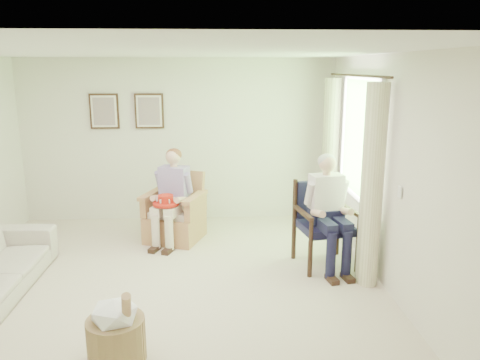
{
  "coord_description": "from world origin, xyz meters",
  "views": [
    {
      "loc": [
        0.59,
        -4.76,
        2.45
      ],
      "look_at": [
        0.9,
        1.04,
        1.05
      ],
      "focal_mm": 35.0,
      "sensor_mm": 36.0,
      "label": 1
    }
  ],
  "objects_px": {
    "wicker_armchair": "(175,218)",
    "person_wicker": "(173,191)",
    "hatbox": "(116,330)",
    "red_hat": "(166,201)",
    "wood_armchair": "(324,220)",
    "person_dark": "(328,204)"
  },
  "relations": [
    {
      "from": "hatbox",
      "to": "person_dark",
      "type": "bearing_deg",
      "value": 39.12
    },
    {
      "from": "wood_armchair",
      "to": "hatbox",
      "type": "relative_size",
      "value": 1.43
    },
    {
      "from": "wood_armchair",
      "to": "red_hat",
      "type": "bearing_deg",
      "value": 152.51
    },
    {
      "from": "person_wicker",
      "to": "red_hat",
      "type": "distance_m",
      "value": 0.24
    },
    {
      "from": "person_wicker",
      "to": "wood_armchair",
      "type": "bearing_deg",
      "value": -3.31
    },
    {
      "from": "person_dark",
      "to": "red_hat",
      "type": "xyz_separation_m",
      "value": [
        -2.05,
        0.8,
        -0.17
      ]
    },
    {
      "from": "wicker_armchair",
      "to": "person_wicker",
      "type": "height_order",
      "value": "person_wicker"
    },
    {
      "from": "wicker_armchair",
      "to": "person_dark",
      "type": "height_order",
      "value": "person_dark"
    },
    {
      "from": "wicker_armchair",
      "to": "person_wicker",
      "type": "bearing_deg",
      "value": -70.55
    },
    {
      "from": "wood_armchair",
      "to": "person_wicker",
      "type": "relative_size",
      "value": 0.79
    },
    {
      "from": "wicker_armchair",
      "to": "hatbox",
      "type": "distance_m",
      "value": 2.94
    },
    {
      "from": "hatbox",
      "to": "wood_armchair",
      "type": "bearing_deg",
      "value": 41.68
    },
    {
      "from": "red_hat",
      "to": "hatbox",
      "type": "bearing_deg",
      "value": -93.66
    },
    {
      "from": "person_wicker",
      "to": "hatbox",
      "type": "xyz_separation_m",
      "value": [
        -0.25,
        -2.8,
        -0.48
      ]
    },
    {
      "from": "person_dark",
      "to": "red_hat",
      "type": "distance_m",
      "value": 2.21
    },
    {
      "from": "wicker_armchair",
      "to": "red_hat",
      "type": "distance_m",
      "value": 0.49
    },
    {
      "from": "person_wicker",
      "to": "hatbox",
      "type": "height_order",
      "value": "person_wicker"
    },
    {
      "from": "person_wicker",
      "to": "red_hat",
      "type": "height_order",
      "value": "person_wicker"
    },
    {
      "from": "wood_armchair",
      "to": "hatbox",
      "type": "distance_m",
      "value": 2.99
    },
    {
      "from": "red_hat",
      "to": "hatbox",
      "type": "distance_m",
      "value": 2.64
    },
    {
      "from": "wood_armchair",
      "to": "red_hat",
      "type": "height_order",
      "value": "wood_armchair"
    },
    {
      "from": "wood_armchair",
      "to": "person_dark",
      "type": "height_order",
      "value": "person_dark"
    }
  ]
}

